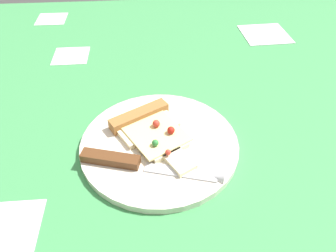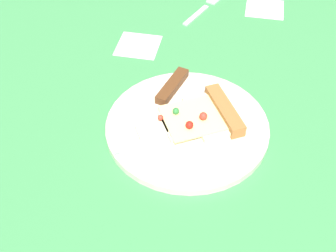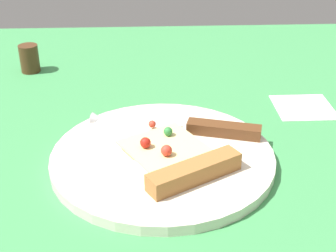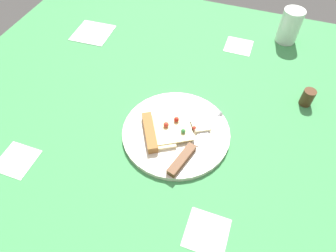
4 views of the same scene
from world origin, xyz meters
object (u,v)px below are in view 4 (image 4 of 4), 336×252
at_px(plate, 176,132).
at_px(drinking_glass, 290,26).
at_px(knife, 192,147).
at_px(pepper_shaker, 307,97).
at_px(napkin, 93,33).
at_px(pizza_slice, 167,130).

bearing_deg(plate, drinking_glass, -113.86).
relative_size(knife, drinking_glass, 2.05).
distance_m(knife, drinking_glass, 0.59).
bearing_deg(knife, plate, 159.31).
height_order(drinking_glass, pepper_shaker, drinking_glass).
height_order(drinking_glass, napkin, drinking_glass).
relative_size(knife, napkin, 1.82).
xyz_separation_m(plate, pizza_slice, (0.02, 0.01, 0.01)).
bearing_deg(napkin, pepper_shaker, 172.12).
bearing_deg(pizza_slice, drinking_glass, 124.68).
bearing_deg(plate, knife, 143.58).
distance_m(pizza_slice, pepper_shaker, 0.42).
distance_m(knife, napkin, 0.62).
bearing_deg(pepper_shaker, drinking_glass, -73.59).
xyz_separation_m(drinking_glass, pepper_shaker, (-0.09, 0.29, -0.03)).
bearing_deg(drinking_glass, napkin, 15.88).
xyz_separation_m(pepper_shaker, napkin, (0.75, -0.10, -0.02)).
bearing_deg(drinking_glass, pizza_slice, 64.66).
xyz_separation_m(pizza_slice, knife, (-0.08, 0.03, -0.00)).
xyz_separation_m(plate, knife, (-0.06, 0.04, 0.01)).
bearing_deg(plate, pizza_slice, 29.58).
height_order(knife, drinking_glass, drinking_glass).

